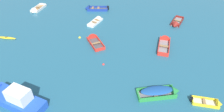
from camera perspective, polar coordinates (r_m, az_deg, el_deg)
kayak_yellow_foreground_center at (r=33.12m, az=-27.35°, el=4.53°), size 2.90×0.63×0.27m
rowboat_white_far_left at (r=39.96m, az=-20.59°, el=11.82°), size 1.52×3.95×1.24m
rowboat_red_back_row_left at (r=29.33m, az=14.46°, el=3.92°), size 1.63×4.69×1.29m
rowboat_green_near_right at (r=21.58m, az=14.06°, el=-9.62°), size 4.61×2.84×1.33m
motor_launch_blue_near_left at (r=22.22m, az=-25.97°, el=-10.35°), size 6.88×3.14×2.43m
rowboat_maroon_midfield_right at (r=34.46m, az=17.33°, el=8.50°), size 2.32×4.12×1.23m
rowboat_yellow_near_camera at (r=22.48m, az=26.24°, el=-11.76°), size 3.00×1.07×0.94m
rowboat_deep_blue_center at (r=38.32m, az=-5.61°, el=13.02°), size 4.48×2.25×1.33m
rowboat_white_midfield_left at (r=34.40m, az=-3.86°, el=10.08°), size 1.97×3.76×1.03m
rowboat_red_far_back at (r=29.13m, az=-5.34°, el=4.69°), size 3.48×3.98×1.32m
mooring_buoy_between_boats_left at (r=24.75m, az=-2.40°, el=-2.40°), size 0.31×0.31×0.31m
mooring_buoy_far_field at (r=30.09m, az=-9.00°, el=5.07°), size 0.38×0.38×0.38m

